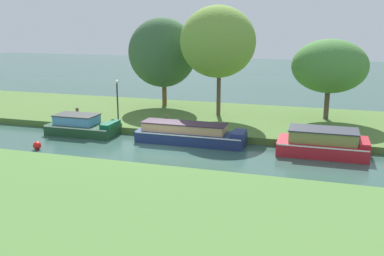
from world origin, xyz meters
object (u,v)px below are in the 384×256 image
(willow_tree_left, at_px, (162,53))
(lamp_post, at_px, (117,95))
(mooring_post_near, at_px, (77,115))
(willow_tree_centre, at_px, (218,42))
(red_narrowboat, at_px, (323,143))
(channel_buoy, at_px, (37,145))
(forest_barge, at_px, (82,126))
(willow_tree_right, at_px, (330,66))
(navy_cruiser, at_px, (190,134))
(mooring_post_far, at_px, (167,122))

(willow_tree_left, xyz_separation_m, lamp_post, (-1.10, -5.42, -2.38))
(mooring_post_near, bearing_deg, willow_tree_centre, 26.40)
(red_narrowboat, relative_size, channel_buoy, 10.38)
(forest_barge, height_order, red_narrowboat, red_narrowboat)
(willow_tree_right, bearing_deg, red_narrowboat, -90.72)
(mooring_post_near, bearing_deg, forest_barge, -50.30)
(navy_cruiser, height_order, willow_tree_left, willow_tree_left)
(willow_tree_left, bearing_deg, forest_barge, -105.98)
(mooring_post_near, relative_size, mooring_post_far, 1.17)
(forest_barge, xyz_separation_m, red_narrowboat, (14.22, -0.00, 0.09))
(channel_buoy, bearing_deg, mooring_post_near, 96.86)
(navy_cruiser, xyz_separation_m, channel_buoy, (-7.55, -3.63, -0.31))
(willow_tree_centre, height_order, lamp_post, willow_tree_centre)
(forest_barge, bearing_deg, lamp_post, 65.15)
(red_narrowboat, height_order, willow_tree_centre, willow_tree_centre)
(navy_cruiser, bearing_deg, willow_tree_right, 42.95)
(willow_tree_left, bearing_deg, navy_cruiser, -59.67)
(willow_tree_left, relative_size, willow_tree_centre, 0.90)
(willow_tree_left, bearing_deg, mooring_post_near, -118.49)
(mooring_post_near, height_order, mooring_post_far, mooring_post_near)
(navy_cruiser, xyz_separation_m, willow_tree_right, (7.38, 6.87, 3.41))
(mooring_post_near, bearing_deg, willow_tree_right, 19.10)
(willow_tree_centre, bearing_deg, navy_cruiser, -91.96)
(willow_tree_right, bearing_deg, mooring_post_far, -149.99)
(forest_barge, distance_m, red_narrowboat, 14.22)
(red_narrowboat, relative_size, mooring_post_far, 5.96)
(forest_barge, xyz_separation_m, willow_tree_left, (2.28, 7.95, 3.98))
(red_narrowboat, height_order, navy_cruiser, red_narrowboat)
(willow_tree_right, bearing_deg, forest_barge, -154.36)
(willow_tree_left, bearing_deg, willow_tree_centre, -25.58)
(lamp_post, xyz_separation_m, mooring_post_near, (-2.41, -1.05, -1.26))
(willow_tree_right, distance_m, mooring_post_near, 16.74)
(mooring_post_far, bearing_deg, willow_tree_left, 112.77)
(willow_tree_left, relative_size, channel_buoy, 15.26)
(red_narrowboat, xyz_separation_m, channel_buoy, (-14.84, -3.63, -0.38))
(red_narrowboat, bearing_deg, forest_barge, 180.00)
(mooring_post_far, bearing_deg, willow_tree_centre, 62.81)
(lamp_post, height_order, mooring_post_far, lamp_post)
(willow_tree_left, relative_size, lamp_post, 2.49)
(mooring_post_far, xyz_separation_m, channel_buoy, (-5.61, -5.12, -0.56))
(navy_cruiser, distance_m, mooring_post_near, 8.30)
(willow_tree_left, xyz_separation_m, mooring_post_near, (-3.51, -6.47, -3.64))
(lamp_post, distance_m, mooring_post_near, 2.91)
(willow_tree_left, height_order, mooring_post_far, willow_tree_left)
(mooring_post_near, distance_m, channel_buoy, 5.19)
(willow_tree_right, height_order, mooring_post_near, willow_tree_right)
(willow_tree_right, xyz_separation_m, lamp_post, (-13.13, -4.33, -1.83))
(willow_tree_right, xyz_separation_m, mooring_post_far, (-9.32, -5.38, -3.16))
(forest_barge, relative_size, mooring_post_near, 4.84)
(willow_tree_left, bearing_deg, red_narrowboat, -33.66)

